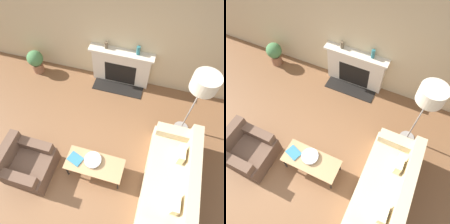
# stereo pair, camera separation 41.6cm
# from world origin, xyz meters

# --- Properties ---
(ground_plane) EXTENTS (18.00, 18.00, 0.00)m
(ground_plane) POSITION_xyz_m (0.00, 0.00, 0.00)
(ground_plane) COLOR brown
(wall_back) EXTENTS (18.00, 0.06, 2.90)m
(wall_back) POSITION_xyz_m (0.00, 3.02, 1.45)
(wall_back) COLOR #C6B289
(wall_back) RESTS_ON ground_plane
(fireplace) EXTENTS (1.56, 0.59, 1.02)m
(fireplace) POSITION_xyz_m (0.14, 2.87, 0.50)
(fireplace) COLOR beige
(fireplace) RESTS_ON ground_plane
(couch) EXTENTS (0.89, 2.05, 0.81)m
(couch) POSITION_xyz_m (1.75, 0.49, 0.30)
(couch) COLOR #CCB78E
(couch) RESTS_ON ground_plane
(armchair_near) EXTENTS (0.89, 0.86, 0.80)m
(armchair_near) POSITION_xyz_m (-1.02, 0.02, 0.31)
(armchair_near) COLOR brown
(armchair_near) RESTS_ON ground_plane
(coffee_table) EXTENTS (1.12, 0.49, 0.44)m
(coffee_table) POSITION_xyz_m (0.28, 0.35, 0.41)
(coffee_table) COLOR tan
(coffee_table) RESTS_ON ground_plane
(bowl) EXTENTS (0.33, 0.33, 0.07)m
(bowl) POSITION_xyz_m (0.23, 0.40, 0.48)
(bowl) COLOR silver
(bowl) RESTS_ON coffee_table
(book) EXTENTS (0.33, 0.28, 0.02)m
(book) POSITION_xyz_m (-0.10, 0.34, 0.45)
(book) COLOR teal
(book) RESTS_ON coffee_table
(floor_lamp) EXTENTS (0.48, 0.48, 1.77)m
(floor_lamp) POSITION_xyz_m (1.86, 1.86, 1.53)
(floor_lamp) COLOR gray
(floor_lamp) RESTS_ON ground_plane
(mantel_vase_left) EXTENTS (0.08, 0.08, 0.16)m
(mantel_vase_left) POSITION_xyz_m (-0.24, 2.89, 1.10)
(mantel_vase_left) COLOR brown
(mantel_vase_left) RESTS_ON fireplace
(mantel_vase_center_left) EXTENTS (0.09, 0.09, 0.21)m
(mantel_vase_center_left) POSITION_xyz_m (0.51, 2.89, 1.13)
(mantel_vase_center_left) COLOR #28666B
(mantel_vase_center_left) RESTS_ON fireplace
(potted_plant) EXTENTS (0.41, 0.41, 0.66)m
(potted_plant) POSITION_xyz_m (-2.12, 2.62, 0.38)
(potted_plant) COLOR brown
(potted_plant) RESTS_ON ground_plane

